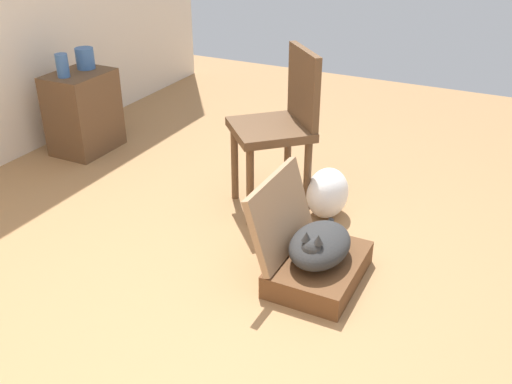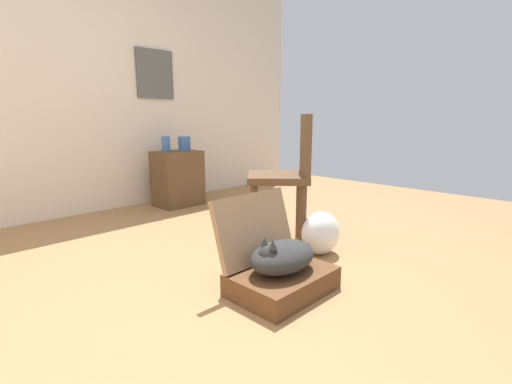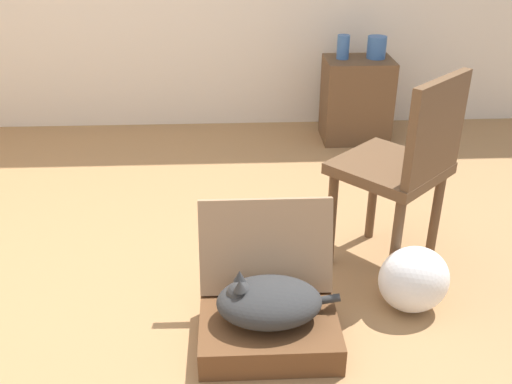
{
  "view_description": "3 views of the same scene",
  "coord_description": "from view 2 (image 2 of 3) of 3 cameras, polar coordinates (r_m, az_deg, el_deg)",
  "views": [
    {
      "loc": [
        -1.85,
        -1.04,
        1.73
      ],
      "look_at": [
        0.43,
        0.1,
        0.39
      ],
      "focal_mm": 40.65,
      "sensor_mm": 36.0,
      "label": 1
    },
    {
      "loc": [
        -1.03,
        -1.46,
        0.93
      ],
      "look_at": [
        0.72,
        0.26,
        0.43
      ],
      "focal_mm": 25.88,
      "sensor_mm": 36.0,
      "label": 2
    },
    {
      "loc": [
        0.26,
        -2.01,
        1.59
      ],
      "look_at": [
        0.35,
        0.02,
        0.53
      ],
      "focal_mm": 40.45,
      "sensor_mm": 36.0,
      "label": 3
    }
  ],
  "objects": [
    {
      "name": "ground_plane",
      "position": [
        2.02,
        -9.54,
        -16.13
      ],
      "size": [
        7.68,
        7.68,
        0.0
      ],
      "primitive_type": "plane",
      "color": "#9E7247",
      "rests_on": "ground"
    },
    {
      "name": "wall_back",
      "position": [
        3.88,
        -31.02,
        15.39
      ],
      "size": [
        6.4,
        0.15,
        2.6
      ],
      "color": "beige",
      "rests_on": "ground"
    },
    {
      "name": "suitcase_base",
      "position": [
        2.05,
        4.07,
        -13.6
      ],
      "size": [
        0.54,
        0.39,
        0.12
      ],
      "primitive_type": "cube",
      "color": "brown",
      "rests_on": "ground"
    },
    {
      "name": "suitcase_lid",
      "position": [
        2.09,
        -0.26,
        -5.56
      ],
      "size": [
        0.54,
        0.15,
        0.39
      ],
      "primitive_type": "cube",
      "rotation": [
        1.28,
        0.0,
        0.0
      ],
      "color": "#9B7756",
      "rests_on": "suitcase_base"
    },
    {
      "name": "cat",
      "position": [
        1.99,
        4.01,
        -9.9
      ],
      "size": [
        0.49,
        0.28,
        0.21
      ],
      "color": "#2D2D2D",
      "rests_on": "suitcase_base"
    },
    {
      "name": "plastic_bag_white",
      "position": [
        2.58,
        9.93,
        -6.27
      ],
      "size": [
        0.3,
        0.24,
        0.3
      ],
      "primitive_type": "ellipsoid",
      "color": "white",
      "rests_on": "ground"
    },
    {
      "name": "side_table",
      "position": [
        4.02,
        -11.99,
        2.07
      ],
      "size": [
        0.46,
        0.35,
        0.58
      ],
      "primitive_type": "cube",
      "color": "brown",
      "rests_on": "ground"
    },
    {
      "name": "vase_tall",
      "position": [
        3.93,
        -13.77,
        7.22
      ],
      "size": [
        0.08,
        0.08,
        0.16
      ],
      "primitive_type": "cylinder",
      "color": "#38609E",
      "rests_on": "side_table"
    },
    {
      "name": "vase_short",
      "position": [
        4.06,
        -11.01,
        7.38
      ],
      "size": [
        0.13,
        0.13,
        0.15
      ],
      "primitive_type": "cylinder",
      "color": "#38609E",
      "rests_on": "side_table"
    },
    {
      "name": "chair",
      "position": [
        2.67,
        4.86,
        2.95
      ],
      "size": [
        0.6,
        0.6,
        0.95
      ],
      "rotation": [
        0.0,
        0.0,
        -2.39
      ],
      "color": "brown",
      "rests_on": "ground"
    }
  ]
}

